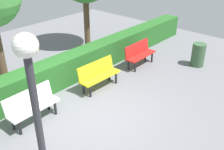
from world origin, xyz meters
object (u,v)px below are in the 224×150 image
bench_red (139,53)px  bench_yellow (98,74)px  lamp_post (33,92)px  trash_bin (198,55)px  bench_white (32,105)px

bench_red → bench_yellow: size_ratio=0.96×
bench_red → lamp_post: bearing=19.7°
trash_bin → bench_white: bearing=-15.8°
bench_white → bench_red: bearing=177.8°
bench_white → lamp_post: lamp_post is taller
trash_bin → bench_red: bearing=-49.0°
lamp_post → trash_bin: size_ratio=3.70×
bench_red → lamp_post: 6.32m
bench_yellow → trash_bin: 3.96m
bench_red → lamp_post: lamp_post is taller
bench_red → bench_white: bearing=-1.6°
bench_yellow → bench_white: bearing=-0.4°
bench_white → trash_bin: bearing=162.6°
bench_yellow → lamp_post: lamp_post is taller
bench_white → trash_bin: (-5.98, 1.69, -0.05)m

